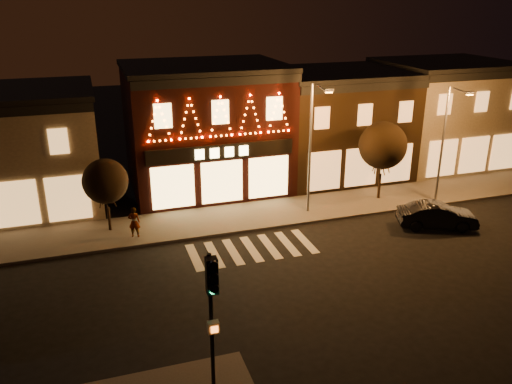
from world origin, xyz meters
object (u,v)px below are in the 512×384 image
dark_sedan (437,216)px  pedestrian (134,222)px  traffic_signal_near (212,300)px  streetlamp_mid (313,140)px

dark_sedan → pedestrian: 16.81m
dark_sedan → pedestrian: pedestrian is taller
pedestrian → traffic_signal_near: bearing=114.5°
traffic_signal_near → pedestrian: bearing=97.6°
streetlamp_mid → pedestrian: size_ratio=4.47×
traffic_signal_near → dark_sedan: (15.15, 9.22, -3.02)m
streetlamp_mid → pedestrian: streetlamp_mid is taller
streetlamp_mid → pedestrian: bearing=-167.4°
traffic_signal_near → streetlamp_mid: bearing=57.5°
streetlamp_mid → dark_sedan: streetlamp_mid is taller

